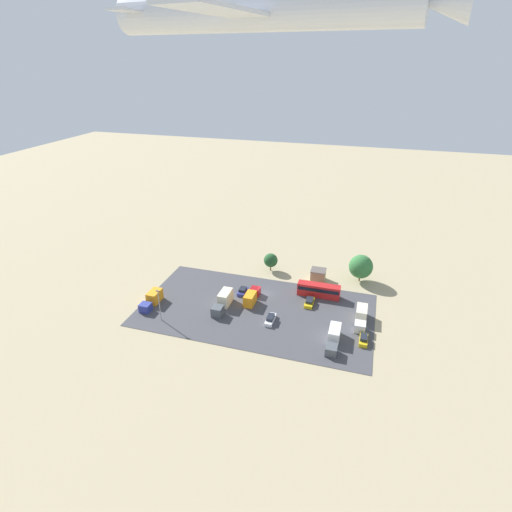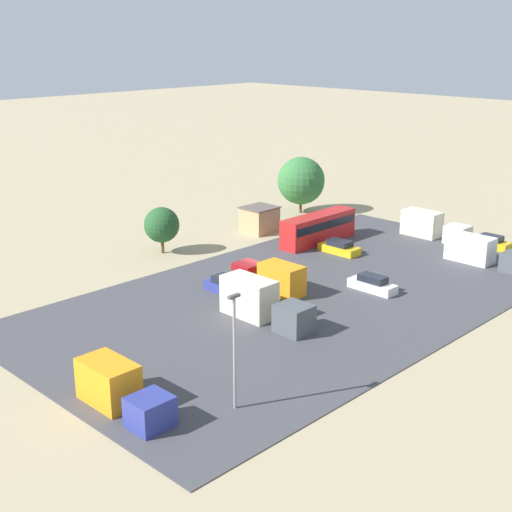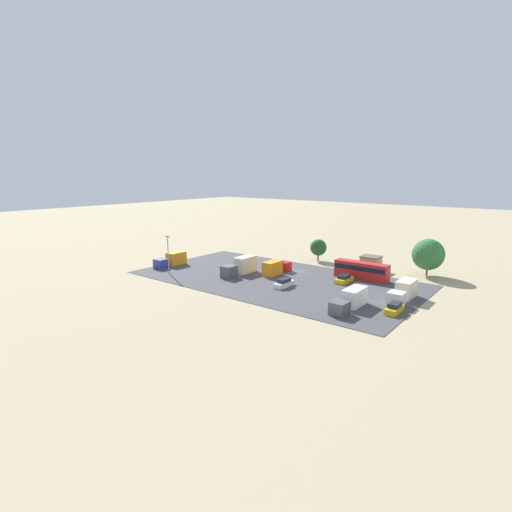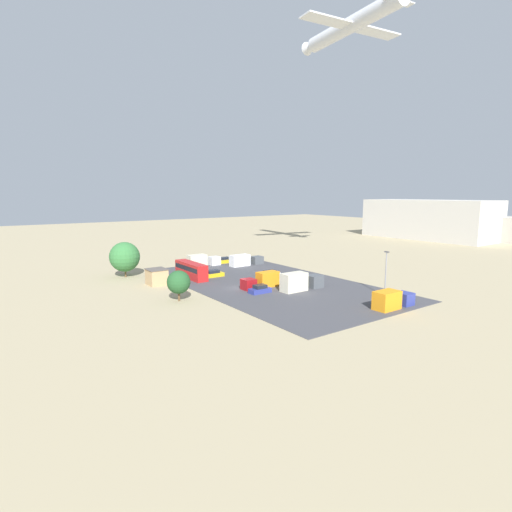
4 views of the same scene
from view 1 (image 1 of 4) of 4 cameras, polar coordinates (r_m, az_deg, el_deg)
ground_plane at (r=103.52m, az=1.18°, el=-5.47°), size 400.00×400.00×0.00m
parking_lot_surface at (r=97.50m, az=-0.01°, el=-7.68°), size 55.63×30.17×0.08m
shed_building at (r=110.28m, az=8.87°, el=-2.69°), size 4.01×3.68×3.17m
bus at (r=102.93m, az=8.96°, el=-4.80°), size 10.76×2.49×3.35m
parked_car_0 at (r=100.04m, az=7.64°, el=-6.53°), size 1.99×4.68×1.44m
parked_car_1 at (r=90.32m, az=15.11°, el=-11.42°), size 1.73×4.36×1.50m
parked_car_2 at (r=103.47m, az=-1.91°, el=-5.03°), size 1.92×4.01×1.51m
parked_car_3 at (r=93.23m, az=2.08°, el=-9.00°), size 1.70×4.75×1.52m
parked_truck_0 at (r=97.96m, az=-4.72°, el=-6.48°), size 2.48×9.01×3.40m
parked_truck_1 at (r=102.07m, az=-14.61°, el=-6.02°), size 2.55×7.73×2.89m
parked_truck_2 at (r=88.24m, az=11.02°, el=-11.39°), size 2.36×9.05×2.82m
parked_truck_3 at (r=99.83m, az=-0.64°, el=-5.85°), size 2.33×7.75×2.88m
parked_truck_4 at (r=95.66m, az=14.77°, el=-8.42°), size 2.43×8.37×3.02m
tree_near_shed at (r=113.13m, az=2.12°, el=-0.62°), size 3.94×3.94×5.22m
tree_apron_mid at (r=110.84m, az=14.75°, el=-1.47°), size 6.40×6.40×7.64m
light_pole_lot_centre at (r=94.20m, az=-13.66°, el=-6.66°), size 0.90×0.28×7.94m
airplane at (r=45.65m, az=2.01°, el=31.74°), size 35.45×29.08×8.70m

